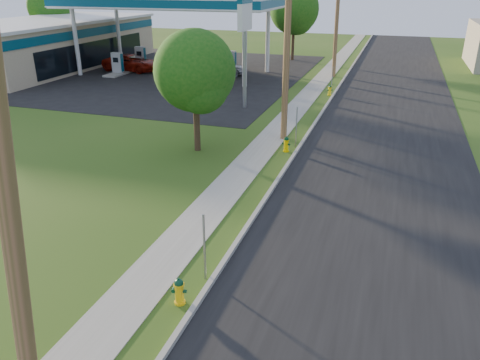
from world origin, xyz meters
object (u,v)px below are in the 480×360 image
at_px(fuel_pump_se, 231,64).
at_px(tree_lot, 295,11).
at_px(price_pylon, 245,20).
at_px(hydrant_mid, 286,144).
at_px(tree_back, 51,9).
at_px(hydrant_near, 179,291).
at_px(utility_pole_far, 337,18).
at_px(car_red, 132,63).
at_px(fuel_pump_ne, 214,72).
at_px(utility_pole_near, 6,191).
at_px(fuel_pump_sw, 141,59).
at_px(tree_verge, 196,75).
at_px(car_silver, 218,67).
at_px(utility_pole_mid, 287,41).
at_px(hydrant_far, 330,90).
at_px(fuel_pump_nw, 118,66).

height_order(fuel_pump_se, tree_lot, tree_lot).
height_order(price_pylon, hydrant_mid, price_pylon).
xyz_separation_m(tree_back, hydrant_near, (32.50, -36.57, -4.36)).
distance_m(utility_pole_far, fuel_pump_se, 9.84).
bearing_deg(car_red, fuel_pump_ne, -97.64).
bearing_deg(fuel_pump_ne, utility_pole_near, -73.98).
xyz_separation_m(fuel_pump_sw, tree_verge, (14.44, -20.09, 2.95)).
distance_m(tree_lot, car_silver, 11.95).
bearing_deg(tree_verge, hydrant_mid, 16.71).
bearing_deg(price_pylon, tree_lot, 93.53).
xyz_separation_m(tree_lot, car_red, (-12.56, -10.74, -4.03)).
xyz_separation_m(utility_pole_near, utility_pole_mid, (-0.00, 18.00, 0.15)).
distance_m(price_pylon, hydrant_far, 8.70).
bearing_deg(utility_pole_near, tree_lot, 96.72).
bearing_deg(fuel_pump_se, car_silver, -108.79).
distance_m(utility_pole_far, hydrant_near, 32.32).
height_order(utility_pole_mid, car_red, utility_pole_mid).
bearing_deg(hydrant_far, utility_pole_near, -91.59).
distance_m(tree_back, hydrant_far, 34.99).
height_order(tree_back, hydrant_far, tree_back).
xyz_separation_m(fuel_pump_se, hydrant_near, (9.54, -31.00, -0.35)).
bearing_deg(utility_pole_mid, hydrant_far, 85.76).
bearing_deg(utility_pole_far, tree_back, 171.84).
height_order(utility_pole_mid, tree_lot, utility_pole_mid).
xyz_separation_m(fuel_pump_nw, car_silver, (8.43, 2.31, 0.04)).
bearing_deg(hydrant_far, tree_back, 160.19).
distance_m(fuel_pump_sw, car_silver, 8.59).
relative_size(hydrant_mid, car_silver, 0.17).
bearing_deg(fuel_pump_sw, fuel_pump_nw, -90.00).
height_order(utility_pole_far, car_red, utility_pole_far).
bearing_deg(tree_back, tree_verge, -42.09).
bearing_deg(tree_lot, fuel_pump_nw, -135.10).
bearing_deg(tree_back, price_pylon, -31.40).
bearing_deg(tree_back, utility_pole_mid, -35.31).
relative_size(fuel_pump_nw, price_pylon, 0.47).
relative_size(tree_lot, hydrant_mid, 9.67).
bearing_deg(price_pylon, tree_verge, -87.09).
height_order(price_pylon, car_red, price_pylon).
bearing_deg(fuel_pump_sw, fuel_pump_se, 0.00).
distance_m(fuel_pump_se, price_pylon, 13.40).
bearing_deg(tree_back, fuel_pump_sw, -21.74).
bearing_deg(hydrant_far, car_silver, 156.29).
distance_m(price_pylon, hydrant_near, 20.65).
bearing_deg(utility_pole_far, tree_lot, 123.74).
xyz_separation_m(fuel_pump_nw, fuel_pump_sw, (0.00, 4.00, 0.00)).
height_order(utility_pole_mid, fuel_pump_ne, utility_pole_mid).
bearing_deg(hydrant_far, utility_pole_mid, -94.24).
xyz_separation_m(fuel_pump_se, car_silver, (-0.57, -1.69, 0.04)).
height_order(fuel_pump_ne, fuel_pump_sw, same).
relative_size(tree_verge, tree_back, 0.78).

